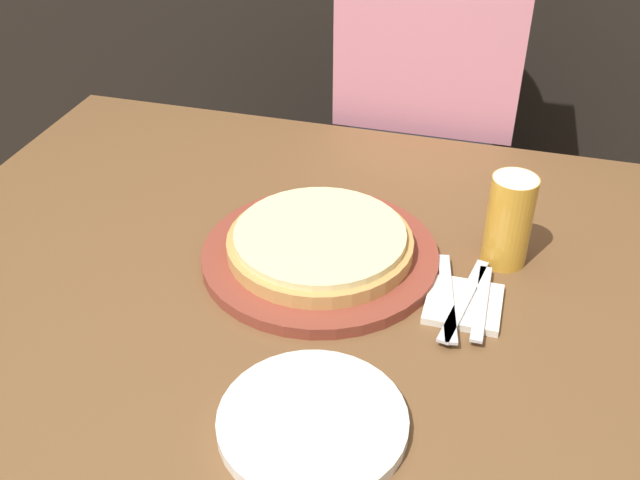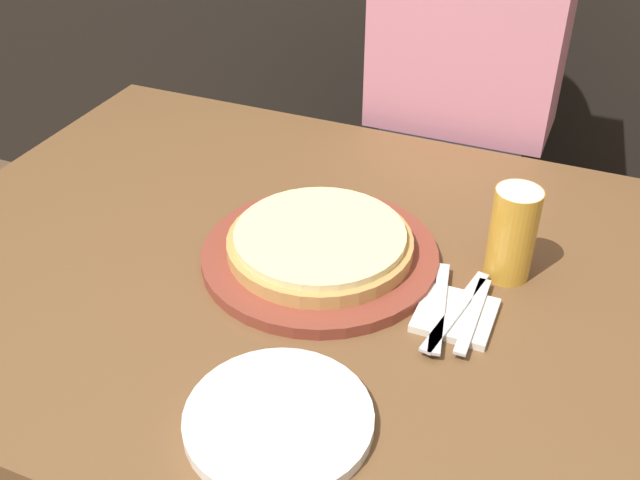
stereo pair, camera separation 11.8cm
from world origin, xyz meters
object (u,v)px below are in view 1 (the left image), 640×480
at_px(dinner_plate, 313,422).
at_px(fork, 447,297).
at_px(diner_person, 424,141).
at_px(beer_glass, 510,217).
at_px(dinner_knife, 464,300).
at_px(spoon, 481,302).
at_px(pizza_on_board, 320,248).

relative_size(dinner_plate, fork, 1.16).
bearing_deg(diner_person, beer_glass, -69.05).
xyz_separation_m(beer_glass, dinner_knife, (-0.05, -0.13, -0.07)).
height_order(dinner_knife, diner_person, diner_person).
xyz_separation_m(beer_glass, dinner_plate, (-0.20, -0.41, -0.07)).
height_order(dinner_knife, spoon, same).
bearing_deg(pizza_on_board, diner_person, 83.02).
distance_m(dinner_knife, spoon, 0.03).
xyz_separation_m(fork, diner_person, (-0.13, 0.67, -0.10)).
bearing_deg(beer_glass, pizza_on_board, -164.12).
distance_m(dinner_knife, diner_person, 0.70).
xyz_separation_m(dinner_plate, dinner_knife, (0.15, 0.28, 0.01)).
bearing_deg(dinner_plate, spoon, 57.68).
distance_m(pizza_on_board, dinner_knife, 0.24).
height_order(beer_glass, dinner_plate, beer_glass).
bearing_deg(fork, dinner_plate, -114.39).
xyz_separation_m(pizza_on_board, spoon, (0.26, -0.05, -0.01)).
bearing_deg(fork, pizza_on_board, 165.55).
relative_size(spoon, diner_person, 0.13).
height_order(fork, spoon, same).
xyz_separation_m(beer_glass, diner_person, (-0.21, 0.54, -0.17)).
bearing_deg(dinner_knife, dinner_plate, -118.50).
xyz_separation_m(dinner_plate, spoon, (0.18, 0.28, 0.01)).
xyz_separation_m(fork, dinner_knife, (0.03, 0.00, 0.00)).
bearing_deg(diner_person, fork, -78.68).
xyz_separation_m(dinner_knife, diner_person, (-0.16, 0.67, -0.10)).
bearing_deg(spoon, dinner_knife, 180.00).
bearing_deg(pizza_on_board, beer_glass, 15.88).
relative_size(beer_glass, dinner_plate, 0.64).
bearing_deg(dinner_plate, beer_glass, 64.41).
relative_size(beer_glass, dinner_knife, 0.75).
xyz_separation_m(spoon, diner_person, (-0.18, 0.67, -0.10)).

